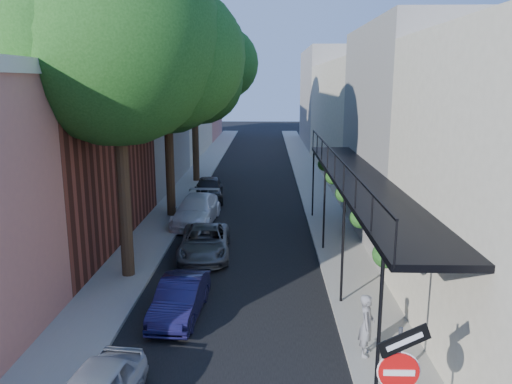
# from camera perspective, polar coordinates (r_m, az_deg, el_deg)

# --- Properties ---
(road_surface) EXTENTS (6.00, 64.00, 0.01)m
(road_surface) POSITION_cam_1_polar(r_m,az_deg,el_deg) (36.89, -0.30, 2.06)
(road_surface) COLOR black
(road_surface) RESTS_ON ground
(sidewalk_left) EXTENTS (2.00, 64.00, 0.12)m
(sidewalk_left) POSITION_cam_1_polar(r_m,az_deg,el_deg) (37.21, -6.47, 2.15)
(sidewalk_left) COLOR gray
(sidewalk_left) RESTS_ON ground
(sidewalk_right) EXTENTS (2.00, 64.00, 0.12)m
(sidewalk_right) POSITION_cam_1_polar(r_m,az_deg,el_deg) (36.99, 5.91, 2.10)
(sidewalk_right) COLOR gray
(sidewalk_right) RESTS_ON ground
(buildings_left) EXTENTS (10.10, 59.10, 12.00)m
(buildings_left) POSITION_cam_1_polar(r_m,az_deg,el_deg) (36.56, -15.30, 9.32)
(buildings_left) COLOR #B66C5D
(buildings_left) RESTS_ON ground
(buildings_right) EXTENTS (9.80, 55.00, 10.00)m
(buildings_right) POSITION_cam_1_polar(r_m,az_deg,el_deg) (36.70, 14.01, 8.59)
(buildings_right) COLOR beige
(buildings_right) RESTS_ON ground
(sign_post) EXTENTS (0.89, 0.17, 2.99)m
(sign_post) POSITION_cam_1_polar(r_m,az_deg,el_deg) (8.87, 15.99, -19.73)
(sign_post) COLOR #595B60
(sign_post) RESTS_ON ground
(oak_near) EXTENTS (7.48, 6.80, 11.42)m
(oak_near) POSITION_cam_1_polar(r_m,az_deg,el_deg) (17.14, -14.10, 16.10)
(oak_near) COLOR #372116
(oak_near) RESTS_ON ground
(oak_mid) EXTENTS (6.60, 6.00, 10.20)m
(oak_mid) POSITION_cam_1_polar(r_m,az_deg,el_deg) (24.90, -9.21, 13.18)
(oak_mid) COLOR #372116
(oak_mid) RESTS_ON ground
(oak_far) EXTENTS (7.70, 7.00, 11.90)m
(oak_far) POSITION_cam_1_polar(r_m,az_deg,el_deg) (33.85, -6.34, 15.08)
(oak_far) COLOR #372116
(oak_far) RESTS_ON ground
(parked_car_b) EXTENTS (1.41, 3.46, 1.12)m
(parked_car_b) POSITION_cam_1_polar(r_m,az_deg,el_deg) (14.93, -8.67, -11.92)
(parked_car_b) COLOR #141239
(parked_car_b) RESTS_ON ground
(parked_car_c) EXTENTS (2.16, 4.23, 1.14)m
(parked_car_c) POSITION_cam_1_polar(r_m,az_deg,el_deg) (19.67, -5.86, -5.71)
(parked_car_c) COLOR #54575B
(parked_car_c) RESTS_ON ground
(parked_car_d) EXTENTS (2.11, 4.65, 1.32)m
(parked_car_d) POSITION_cam_1_polar(r_m,az_deg,el_deg) (24.18, -6.79, -2.04)
(parked_car_d) COLOR white
(parked_car_d) RESTS_ON ground
(parked_car_e) EXTENTS (1.97, 4.09, 1.35)m
(parked_car_e) POSITION_cam_1_polar(r_m,az_deg,el_deg) (28.73, -5.40, 0.35)
(parked_car_e) COLOR black
(parked_car_e) RESTS_ON ground
(pedestrian) EXTENTS (0.52, 0.65, 1.57)m
(pedestrian) POSITION_cam_1_polar(r_m,az_deg,el_deg) (12.85, 12.53, -14.63)
(pedestrian) COLOR slate
(pedestrian) RESTS_ON sidewalk_right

